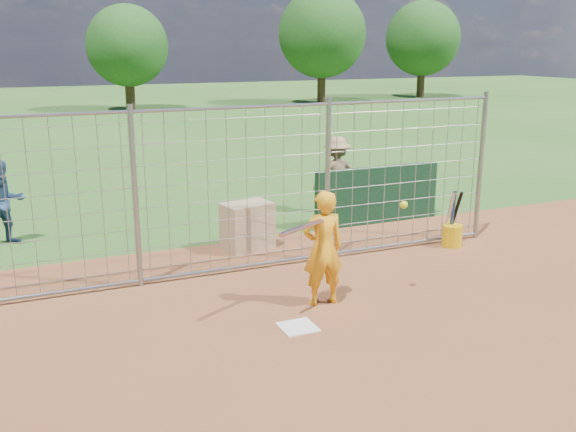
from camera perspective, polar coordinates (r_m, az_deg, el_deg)
name	(u,v)px	position (r m, az deg, el deg)	size (l,w,h in m)	color
ground	(291,322)	(8.18, 0.30, -9.38)	(100.00, 100.00, 0.00)	#2D591E
home_plate	(298,327)	(8.01, 0.89, -9.85)	(0.43, 0.43, 0.02)	silver
dugout_wall	(377,195)	(12.55, 7.94, 1.86)	(2.60, 0.20, 1.10)	#11381E
batter	(323,248)	(8.45, 3.12, -2.89)	(0.57, 0.37, 1.56)	orange
bystander_a	(4,203)	(12.04, -23.89, 1.07)	(0.72, 0.56, 1.48)	navy
bystander_c	(336,175)	(13.25, 4.33, 3.70)	(1.01, 0.58, 1.57)	#9B7854
equipment_bin	(247,226)	(10.87, -3.63, -0.90)	(0.80, 0.55, 0.80)	tan
equipment_in_play	(328,222)	(8.07, 3.60, -0.50)	(1.95, 0.46, 0.21)	silver
bucket_with_bats	(452,233)	(11.38, 14.38, -1.44)	(0.34, 0.36, 0.98)	gold
backstop_fence	(237,192)	(9.55, -4.52, 2.16)	(9.08, 0.08, 2.60)	gray
tree_line	(129,37)	(35.48, -13.98, 15.15)	(44.66, 6.72, 6.48)	#3F2B19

